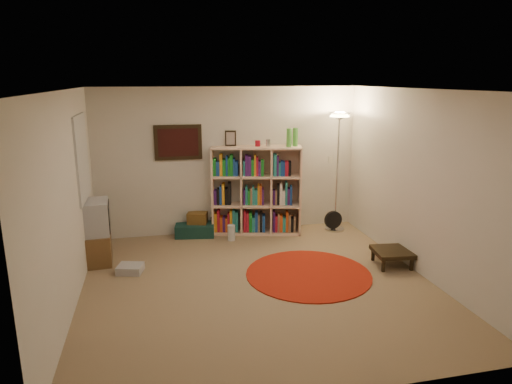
{
  "coord_description": "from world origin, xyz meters",
  "views": [
    {
      "loc": [
        -1.26,
        -5.37,
        2.63
      ],
      "look_at": [
        0.1,
        0.6,
        1.1
      ],
      "focal_mm": 32.0,
      "sensor_mm": 36.0,
      "label": 1
    }
  ],
  "objects_px": {
    "bookshelf": "(255,191)",
    "tv_stand": "(94,233)",
    "floor_lamp": "(339,133)",
    "floor_fan": "(333,221)",
    "suitcase": "(195,229)",
    "side_table": "(392,252)"
  },
  "relations": [
    {
      "from": "floor_lamp",
      "to": "tv_stand",
      "type": "distance_m",
      "value": 4.23
    },
    {
      "from": "side_table",
      "to": "floor_lamp",
      "type": "bearing_deg",
      "value": 96.53
    },
    {
      "from": "bookshelf",
      "to": "side_table",
      "type": "bearing_deg",
      "value": -35.98
    },
    {
      "from": "floor_fan",
      "to": "side_table",
      "type": "xyz_separation_m",
      "value": [
        0.25,
        -1.62,
        0.01
      ]
    },
    {
      "from": "side_table",
      "to": "floor_fan",
      "type": "bearing_deg",
      "value": 98.7
    },
    {
      "from": "floor_fan",
      "to": "bookshelf",
      "type": "bearing_deg",
      "value": 163.4
    },
    {
      "from": "bookshelf",
      "to": "tv_stand",
      "type": "height_order",
      "value": "bookshelf"
    },
    {
      "from": "floor_lamp",
      "to": "side_table",
      "type": "xyz_separation_m",
      "value": [
        0.19,
        -1.67,
        -1.53
      ]
    },
    {
      "from": "suitcase",
      "to": "side_table",
      "type": "relative_size",
      "value": 1.25
    },
    {
      "from": "floor_lamp",
      "to": "side_table",
      "type": "distance_m",
      "value": 2.28
    },
    {
      "from": "bookshelf",
      "to": "suitcase",
      "type": "relative_size",
      "value": 2.57
    },
    {
      "from": "bookshelf",
      "to": "tv_stand",
      "type": "distance_m",
      "value": 2.71
    },
    {
      "from": "bookshelf",
      "to": "side_table",
      "type": "xyz_separation_m",
      "value": [
        1.6,
        -1.87,
        -0.54
      ]
    },
    {
      "from": "tv_stand",
      "to": "side_table",
      "type": "xyz_separation_m",
      "value": [
        4.17,
        -1.08,
        -0.25
      ]
    },
    {
      "from": "floor_lamp",
      "to": "floor_fan",
      "type": "xyz_separation_m",
      "value": [
        -0.06,
        -0.05,
        -1.55
      ]
    },
    {
      "from": "suitcase",
      "to": "side_table",
      "type": "height_order",
      "value": "side_table"
    },
    {
      "from": "floor_fan",
      "to": "suitcase",
      "type": "height_order",
      "value": "floor_fan"
    },
    {
      "from": "bookshelf",
      "to": "side_table",
      "type": "height_order",
      "value": "bookshelf"
    },
    {
      "from": "floor_lamp",
      "to": "floor_fan",
      "type": "bearing_deg",
      "value": -140.26
    },
    {
      "from": "tv_stand",
      "to": "side_table",
      "type": "relative_size",
      "value": 1.63
    },
    {
      "from": "floor_lamp",
      "to": "floor_fan",
      "type": "distance_m",
      "value": 1.55
    },
    {
      "from": "bookshelf",
      "to": "floor_fan",
      "type": "xyz_separation_m",
      "value": [
        1.35,
        -0.25,
        -0.55
      ]
    }
  ]
}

